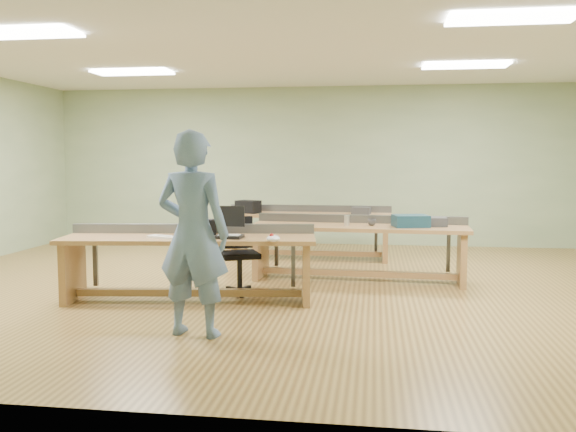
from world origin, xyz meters
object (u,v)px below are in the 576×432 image
at_px(person, 193,234).
at_px(parts_bin_teal, 411,221).
at_px(workbench_front, 189,253).
at_px(workbench_back, 308,225).
at_px(camera_bag, 205,227).
at_px(task_chair, 239,266).
at_px(laptop_base, 229,237).
at_px(drinks_can, 347,220).
at_px(parts_bin_grey, 429,222).
at_px(mug, 372,222).
at_px(workbench_mid, 358,239).

height_order(person, parts_bin_teal, person).
bearing_deg(workbench_front, workbench_back, 64.51).
bearing_deg(workbench_back, camera_bag, -106.53).
bearing_deg(task_chair, workbench_back, 53.38).
bearing_deg(laptop_base, workbench_front, 172.09).
relative_size(laptop_base, camera_bag, 1.14).
xyz_separation_m(person, parts_bin_teal, (2.13, 2.71, -0.12)).
height_order(workbench_back, person, person).
relative_size(person, task_chair, 2.05).
bearing_deg(parts_bin_teal, camera_bag, -154.36).
relative_size(task_chair, drinks_can, 7.01).
bearing_deg(parts_bin_grey, parts_bin_teal, -154.44).
bearing_deg(mug, workbench_mid, 172.37).
bearing_deg(task_chair, mug, 6.46).
xyz_separation_m(parts_bin_grey, drinks_can, (-1.09, -0.06, 0.01)).
distance_m(mug, drinks_can, 0.33).
relative_size(person, parts_bin_grey, 4.41).
bearing_deg(workbench_front, workbench_mid, 30.13).
xyz_separation_m(person, laptop_base, (0.03, 1.27, -0.19)).
xyz_separation_m(workbench_back, task_chair, (-0.56, -2.69, -0.21)).
distance_m(workbench_front, workbench_back, 3.32).
xyz_separation_m(camera_bag, mug, (1.95, 1.25, -0.05)).
bearing_deg(task_chair, workbench_mid, 10.13).
distance_m(workbench_front, parts_bin_grey, 3.21).
xyz_separation_m(camera_bag, parts_bin_teal, (2.45, 1.18, -0.01)).
bearing_deg(drinks_can, task_chair, -142.99).
height_order(workbench_mid, task_chair, task_chair).
bearing_deg(workbench_mid, person, -113.98).
height_order(workbench_back, parts_bin_teal, parts_bin_teal).
height_order(workbench_back, drinks_can, drinks_can).
bearing_deg(person, workbench_mid, -109.25).
height_order(workbench_mid, mug, workbench_mid).
bearing_deg(workbench_back, drinks_can, -67.28).
bearing_deg(workbench_back, task_chair, -101.31).
xyz_separation_m(workbench_front, mug, (2.08, 1.43, 0.24)).
relative_size(workbench_front, camera_bag, 11.34).
bearing_deg(task_chair, drinks_can, 12.09).
relative_size(workbench_mid, parts_bin_grey, 6.79).
height_order(camera_bag, mug, camera_bag).
xyz_separation_m(workbench_front, laptop_base, (0.50, -0.09, 0.21)).
xyz_separation_m(parts_bin_teal, mug, (-0.51, 0.08, -0.03)).
distance_m(task_chair, mug, 1.93).
distance_m(workbench_mid, person, 3.18).
height_order(workbench_front, workbench_mid, same).
height_order(workbench_mid, laptop_base, workbench_mid).
relative_size(mug, drinks_can, 0.84).
bearing_deg(workbench_front, parts_bin_teal, 20.39).
height_order(person, laptop_base, person).
bearing_deg(task_chair, parts_bin_grey, -1.55).
bearing_deg(drinks_can, person, -115.00).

